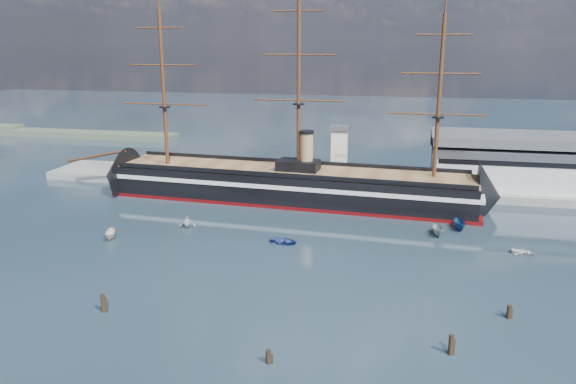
# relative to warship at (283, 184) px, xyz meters

# --- Properties ---
(ground) EXTENTS (600.00, 600.00, 0.00)m
(ground) POSITION_rel_warship_xyz_m (9.10, -20.00, -4.04)
(ground) COLOR black
(ground) RESTS_ON ground
(quay) EXTENTS (180.00, 18.00, 2.00)m
(quay) POSITION_rel_warship_xyz_m (19.10, 16.00, -4.04)
(quay) COLOR slate
(quay) RESTS_ON ground
(warehouse) EXTENTS (63.00, 21.00, 11.60)m
(warehouse) POSITION_rel_warship_xyz_m (67.10, 20.00, 3.95)
(warehouse) COLOR #B7BABC
(warehouse) RESTS_ON ground
(quay_tower) EXTENTS (5.00, 5.00, 15.00)m
(quay_tower) POSITION_rel_warship_xyz_m (12.10, 13.00, 5.72)
(quay_tower) COLOR silver
(quay_tower) RESTS_ON ground
(shoreline) EXTENTS (120.00, 10.00, 4.00)m
(shoreline) POSITION_rel_warship_xyz_m (-130.13, 75.00, -2.59)
(shoreline) COLOR #3F4C38
(shoreline) RESTS_ON ground
(warship) EXTENTS (113.39, 22.23, 53.94)m
(warship) POSITION_rel_warship_xyz_m (0.00, 0.00, 0.00)
(warship) COLOR black
(warship) RESTS_ON ground
(motorboat_a) EXTENTS (6.18, 4.07, 2.32)m
(motorboat_a) POSITION_rel_warship_xyz_m (-27.34, -35.15, -4.04)
(motorboat_a) COLOR silver
(motorboat_a) RESTS_ON ground
(motorboat_b) EXTENTS (1.95, 3.61, 1.60)m
(motorboat_b) POSITION_rel_warship_xyz_m (6.85, -30.31, -4.04)
(motorboat_b) COLOR #2D418B
(motorboat_b) RESTS_ON ground
(motorboat_c) EXTENTS (6.55, 3.03, 2.53)m
(motorboat_c) POSITION_rel_warship_xyz_m (36.40, -19.30, -4.04)
(motorboat_c) COLOR gray
(motorboat_c) RESTS_ON ground
(motorboat_d) EXTENTS (7.13, 4.96, 2.40)m
(motorboat_d) POSITION_rel_warship_xyz_m (-15.50, -24.38, -4.04)
(motorboat_d) COLOR silver
(motorboat_d) RESTS_ON ground
(motorboat_e) EXTENTS (1.74, 2.96, 1.29)m
(motorboat_e) POSITION_rel_warship_xyz_m (51.46, -26.53, -4.04)
(motorboat_e) COLOR silver
(motorboat_e) RESTS_ON ground
(motorboat_f) EXTENTS (6.75, 3.30, 2.59)m
(motorboat_f) POSITION_rel_warship_xyz_m (40.91, -14.51, -4.04)
(motorboat_f) COLOR navy
(motorboat_f) RESTS_ON ground
(piling_near_left) EXTENTS (0.64, 0.64, 3.55)m
(piling_near_left) POSITION_rel_warship_xyz_m (-12.58, -63.61, -4.04)
(piling_near_left) COLOR black
(piling_near_left) RESTS_ON ground
(piling_near_mid) EXTENTS (0.64, 0.64, 2.53)m
(piling_near_mid) POSITION_rel_warship_xyz_m (14.13, -71.67, -4.04)
(piling_near_mid) COLOR black
(piling_near_mid) RESTS_ON ground
(piling_near_right) EXTENTS (0.64, 0.64, 3.47)m
(piling_near_right) POSITION_rel_warship_xyz_m (35.97, -64.98, -4.04)
(piling_near_right) COLOR black
(piling_near_right) RESTS_ON ground
(piling_far_right) EXTENTS (0.64, 0.64, 2.75)m
(piling_far_right) POSITION_rel_warship_xyz_m (44.67, -53.32, -4.04)
(piling_far_right) COLOR black
(piling_far_right) RESTS_ON ground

